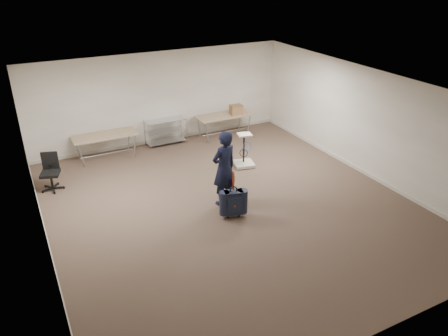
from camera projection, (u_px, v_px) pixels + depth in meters
ground at (229, 205)px, 10.27m from camera, size 9.00×9.00×0.00m
room_shell at (204, 179)px, 11.35m from camera, size 8.00×9.00×9.00m
folding_table_left at (105, 137)px, 12.36m from camera, size 1.80×0.75×0.73m
folding_table_right at (224, 116)px, 13.92m from camera, size 1.80×0.75×0.73m
wire_shelf at (166, 131)px, 13.44m from camera, size 1.22×0.47×0.80m
person at (224, 168)px, 9.97m from camera, size 0.74×0.56×1.81m
suitcase at (233, 202)px, 9.62m from camera, size 0.45×0.33×1.11m
office_chair at (52, 179)px, 10.87m from camera, size 0.57×0.57×0.93m
equipment_cart at (244, 158)px, 12.09m from camera, size 0.63×0.63×0.95m
cardboard_box at (236, 110)px, 13.92m from camera, size 0.42×0.33×0.29m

